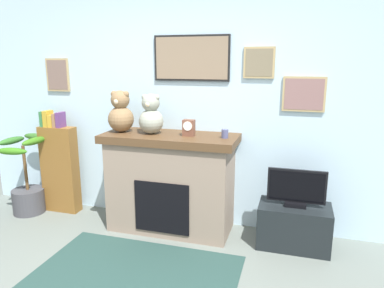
% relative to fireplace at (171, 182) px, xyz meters
% --- Properties ---
extents(back_wall, '(5.20, 0.15, 2.60)m').
position_rel_fireplace_xyz_m(back_wall, '(0.05, 0.33, 0.77)').
color(back_wall, silver).
rests_on(back_wall, ground_plane).
extents(fireplace, '(1.41, 0.61, 1.05)m').
position_rel_fireplace_xyz_m(fireplace, '(0.00, 0.00, 0.00)').
color(fireplace, gray).
rests_on(fireplace, ground_plane).
extents(bookshelf, '(0.43, 0.16, 1.23)m').
position_rel_fireplace_xyz_m(bookshelf, '(-1.44, 0.07, 0.03)').
color(bookshelf, brown).
rests_on(bookshelf, ground_plane).
extents(potted_plant, '(0.49, 0.56, 0.94)m').
position_rel_fireplace_xyz_m(potted_plant, '(-1.79, -0.10, -0.22)').
color(potted_plant, '#3F3F44').
rests_on(potted_plant, ground_plane).
extents(tv_stand, '(0.69, 0.40, 0.42)m').
position_rel_fireplace_xyz_m(tv_stand, '(1.29, -0.03, -0.32)').
color(tv_stand, black).
rests_on(tv_stand, ground_plane).
extents(television, '(0.55, 0.14, 0.37)m').
position_rel_fireplace_xyz_m(television, '(1.29, -0.03, 0.07)').
color(television, black).
rests_on(television, tv_stand).
extents(area_rug, '(1.75, 1.15, 0.01)m').
position_rel_fireplace_xyz_m(area_rug, '(0.00, -0.95, -0.53)').
color(area_rug, '#233E39').
rests_on(area_rug, ground_plane).
extents(candle_jar, '(0.07, 0.07, 0.09)m').
position_rel_fireplace_xyz_m(candle_jar, '(0.58, -0.02, 0.56)').
color(candle_jar, '#4C517A').
rests_on(candle_jar, fireplace).
extents(mantel_clock, '(0.12, 0.09, 0.16)m').
position_rel_fireplace_xyz_m(mantel_clock, '(0.21, -0.02, 0.60)').
color(mantel_clock, brown).
rests_on(mantel_clock, fireplace).
extents(teddy_bear_grey, '(0.27, 0.27, 0.44)m').
position_rel_fireplace_xyz_m(teddy_bear_grey, '(-0.55, -0.02, 0.72)').
color(teddy_bear_grey, olive).
rests_on(teddy_bear_grey, fireplace).
extents(teddy_bear_brown, '(0.26, 0.26, 0.42)m').
position_rel_fireplace_xyz_m(teddy_bear_brown, '(-0.20, -0.02, 0.71)').
color(teddy_bear_brown, gray).
rests_on(teddy_bear_brown, fireplace).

